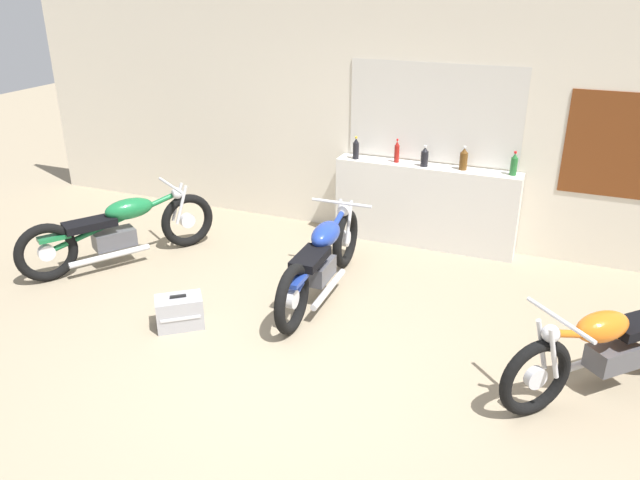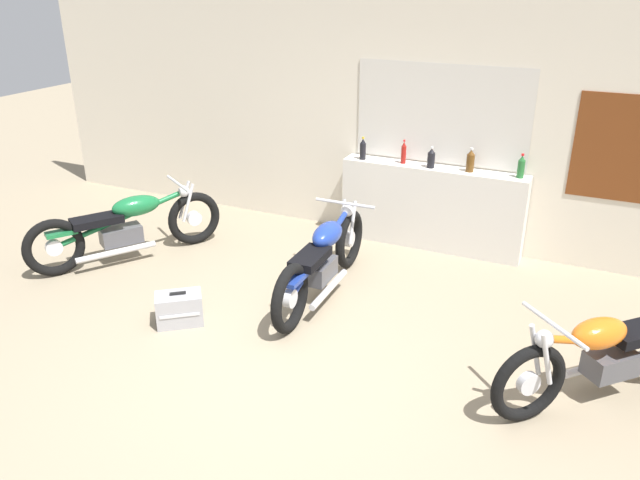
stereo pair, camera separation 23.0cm
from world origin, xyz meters
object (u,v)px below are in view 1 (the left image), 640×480
Objects in this scene: bottle_leftmost at (356,149)px; motorcycle_orange at (608,347)px; motorcycle_blue at (322,259)px; bottle_rightmost at (514,165)px; bottle_center at (425,157)px; bottle_right_center at (464,159)px; hard_case_silver at (180,312)px; bottle_left_center at (397,152)px; motorcycle_green at (120,229)px.

bottle_leftmost is 3.56m from motorcycle_orange.
bottle_leftmost reaches higher than motorcycle_blue.
bottle_rightmost is 2.52m from motorcycle_orange.
bottle_rightmost is (0.95, 0.05, 0.01)m from bottle_center.
motorcycle_orange is at bearing -13.24° from motorcycle_blue.
bottle_right_center reaches higher than bottle_rightmost.
motorcycle_orange reaches higher than hard_case_silver.
motorcycle_orange is 3.53m from hard_case_silver.
hard_case_silver is (-1.53, -2.59, -0.91)m from bottle_center.
hard_case_silver is at bearing -114.67° from bottle_left_center.
bottle_center is (0.33, -0.04, -0.02)m from bottle_left_center.
bottle_left_center is 3.04m from hard_case_silver.
bottle_rightmost is 3.74m from hard_case_silver.
bottle_left_center is 1.75m from motorcycle_blue.
hard_case_silver is (-0.73, -2.59, -0.92)m from bottle_leftmost.
bottle_leftmost is at bearing -174.78° from bottle_left_center.
bottle_right_center is at bearing 53.39° from hard_case_silver.
bottle_rightmost is at bearing 24.46° from motorcycle_green.
hard_case_silver is at bearing -33.82° from motorcycle_green.
bottle_right_center reaches higher than hard_case_silver.
motorcycle_orange is (2.28, -2.19, -0.69)m from bottle_left_center.
hard_case_silver is (-2.48, -2.64, -0.92)m from bottle_rightmost.
bottle_leftmost reaches higher than bottle_center.
bottle_leftmost is 0.55× the size of hard_case_silver.
motorcycle_orange is 0.71× the size of motorcycle_blue.
motorcycle_orange is at bearing -37.93° from bottle_leftmost.
bottle_right_center is at bearing 27.71° from motorcycle_green.
bottle_rightmost is (1.27, 0.01, -0.01)m from bottle_left_center.
bottle_right_center is 3.79m from motorcycle_green.
motorcycle_blue is at bearing -99.22° from bottle_left_center.
bottle_center is 0.91× the size of bottle_rightmost.
bottle_leftmost is at bearing -177.87° from bottle_right_center.
bottle_leftmost is 1.00× the size of bottle_right_center.
bottle_left_center is 1.27m from bottle_rightmost.
motorcycle_green is at bearing -145.85° from bottle_left_center.
bottle_left_center is 1.04× the size of bottle_rightmost.
bottle_left_center is 0.13× the size of motorcycle_blue.
motorcycle_blue is at bearing 3.40° from motorcycle_green.
bottle_right_center is 0.18× the size of motorcycle_orange.
bottle_right_center reaches higher than motorcycle_blue.
motorcycle_green is 1.63m from hard_case_silver.
bottle_leftmost is 0.97× the size of bottle_left_center.
bottle_left_center is 3.16m from motorcycle_green.
bottle_rightmost is 0.14× the size of motorcycle_green.
bottle_rightmost is 0.54× the size of hard_case_silver.
motorcycle_blue reaches higher than motorcycle_green.
motorcycle_blue is (-1.01, -1.60, -0.68)m from bottle_right_center.
bottle_left_center reaches higher than bottle_right_center.
motorcycle_green is at bearing -176.60° from motorcycle_blue.
bottle_rightmost is at bearing 46.76° from hard_case_silver.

